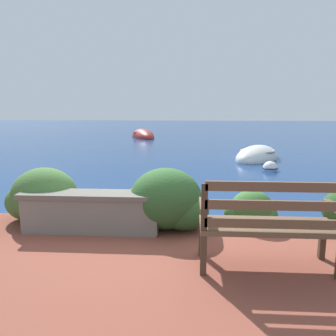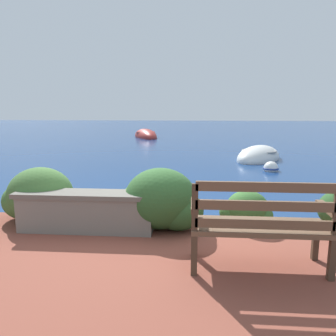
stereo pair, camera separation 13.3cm
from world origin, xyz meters
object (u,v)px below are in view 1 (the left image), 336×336
object	(u,v)px
rowboat_nearest	(257,157)
park_bench	(269,222)
mooring_buoy	(270,168)
rowboat_mid	(143,136)

from	to	relation	value
rowboat_nearest	park_bench	bearing A→B (deg)	22.27
mooring_buoy	rowboat_mid	bearing A→B (deg)	116.55
rowboat_nearest	rowboat_mid	xyz separation A→B (m)	(-5.17, 8.25, -0.00)
park_bench	rowboat_nearest	size ratio (longest dim) A/B	0.51
park_bench	mooring_buoy	xyz separation A→B (m)	(1.57, 6.36, -0.63)
park_bench	mooring_buoy	bearing A→B (deg)	77.72
rowboat_nearest	mooring_buoy	distance (m)	2.03
rowboat_nearest	rowboat_mid	size ratio (longest dim) A/B	0.78
rowboat_mid	mooring_buoy	bearing A→B (deg)	-174.72
park_bench	rowboat_mid	bearing A→B (deg)	103.70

